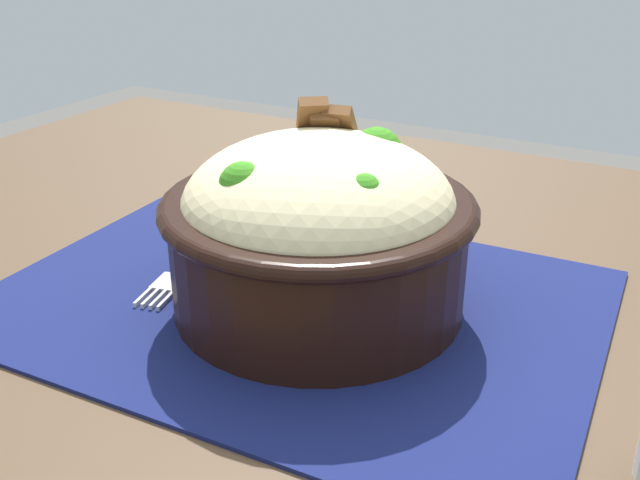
{
  "coord_description": "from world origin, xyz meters",
  "views": [
    {
      "loc": [
        -0.22,
        0.41,
        1.01
      ],
      "look_at": [
        -0.0,
        0.02,
        0.81
      ],
      "focal_mm": 40.78,
      "sensor_mm": 36.0,
      "label": 1
    }
  ],
  "objects": [
    {
      "name": "fork",
      "position": [
        0.11,
        0.03,
        0.76
      ],
      "size": [
        0.04,
        0.13,
        0.0
      ],
      "color": "#BDBDBD",
      "rests_on": "placemat"
    },
    {
      "name": "placemat",
      "position": [
        0.02,
        0.02,
        0.76
      ],
      "size": [
        0.43,
        0.32,
        0.0
      ],
      "primitive_type": "cube",
      "rotation": [
        0.0,
        0.0,
        0.04
      ],
      "color": "#11194C",
      "rests_on": "table"
    },
    {
      "name": "table",
      "position": [
        0.0,
        0.0,
        0.67
      ],
      "size": [
        1.09,
        0.8,
        0.76
      ],
      "color": "#4C3826",
      "rests_on": "ground_plane"
    },
    {
      "name": "bowl",
      "position": [
        -0.0,
        0.02,
        0.82
      ],
      "size": [
        0.25,
        0.25,
        0.14
      ],
      "color": "black",
      "rests_on": "placemat"
    }
  ]
}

